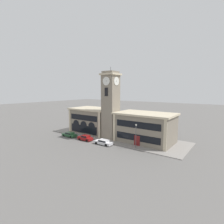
{
  "coord_description": "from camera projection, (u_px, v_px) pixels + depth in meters",
  "views": [
    {
      "loc": [
        28.45,
        -33.95,
        13.54
      ],
      "look_at": [
        1.84,
        2.6,
        7.75
      ],
      "focal_mm": 28.0,
      "sensor_mm": 36.0,
      "label": 1
    }
  ],
  "objects": [
    {
      "name": "ground_plane",
      "position": [
        100.0,
        142.0,
        45.55
      ],
      "size": [
        300.0,
        300.0,
        0.0
      ],
      "primitive_type": "plane",
      "color": "#605E5B"
    },
    {
      "name": "parked_car_near",
      "position": [
        70.0,
        134.0,
        50.56
      ],
      "size": [
        4.63,
        1.93,
        1.28
      ],
      "rotation": [
        0.0,
        0.0,
        3.17
      ],
      "color": "#285633",
      "rests_on": "ground_plane"
    },
    {
      "name": "parked_car_mid",
      "position": [
        85.0,
        138.0,
        46.85
      ],
      "size": [
        4.22,
        1.85,
        1.41
      ],
      "rotation": [
        0.0,
        0.0,
        3.17
      ],
      "color": "maroon",
      "rests_on": "ground_plane"
    },
    {
      "name": "parked_car_far",
      "position": [
        103.0,
        142.0,
        43.24
      ],
      "size": [
        4.94,
        1.88,
        1.26
      ],
      "rotation": [
        0.0,
        0.0,
        3.17
      ],
      "color": "silver",
      "rests_on": "ground_plane"
    },
    {
      "name": "clock_tower",
      "position": [
        111.0,
        105.0,
        47.96
      ],
      "size": [
        4.48,
        4.48,
        19.65
      ],
      "color": "gray",
      "rests_on": "ground_plane"
    },
    {
      "name": "town_hall_left_wing",
      "position": [
        93.0,
        120.0,
        55.59
      ],
      "size": [
        13.69,
        9.19,
        7.77
      ],
      "color": "gray",
      "rests_on": "ground_plane"
    },
    {
      "name": "fire_hydrant",
      "position": [
        71.0,
        133.0,
        52.6
      ],
      "size": [
        0.22,
        0.22,
        0.87
      ],
      "color": "red",
      "rests_on": "sidewalk_kerb"
    },
    {
      "name": "sidewalk_kerb",
      "position": [
        115.0,
        136.0,
        50.79
      ],
      "size": [
        40.91,
        13.09,
        0.15
      ],
      "color": "gray",
      "rests_on": "ground_plane"
    },
    {
      "name": "town_hall_right_wing",
      "position": [
        145.0,
        127.0,
        45.08
      ],
      "size": [
        14.97,
        9.19,
        7.66
      ],
      "color": "gray",
      "rests_on": "ground_plane"
    },
    {
      "name": "street_lamp",
      "position": [
        136.0,
        133.0,
        39.75
      ],
      "size": [
        0.36,
        0.36,
        5.61
      ],
      "color": "#4C4C51",
      "rests_on": "sidewalk_kerb"
    }
  ]
}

